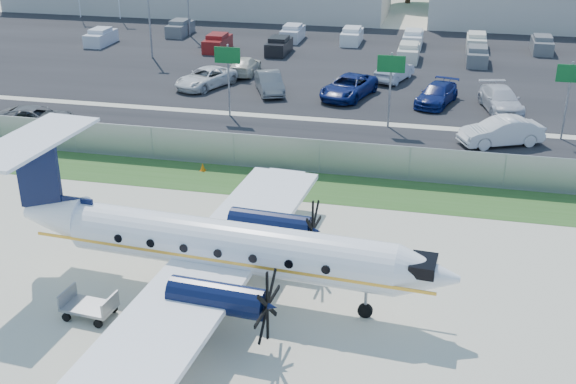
# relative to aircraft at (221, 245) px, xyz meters

# --- Properties ---
(ground) EXTENTS (170.00, 170.00, 0.00)m
(ground) POSITION_rel_aircraft_xyz_m (1.47, -0.62, -2.23)
(ground) COLOR beige
(ground) RESTS_ON ground
(grass_verge) EXTENTS (170.00, 4.00, 0.02)m
(grass_verge) POSITION_rel_aircraft_xyz_m (1.47, 11.38, -2.23)
(grass_verge) COLOR #2D561E
(grass_verge) RESTS_ON ground
(access_road) EXTENTS (170.00, 8.00, 0.02)m
(access_road) POSITION_rel_aircraft_xyz_m (1.47, 18.38, -2.22)
(access_road) COLOR black
(access_road) RESTS_ON ground
(parking_lot) EXTENTS (170.00, 32.00, 0.02)m
(parking_lot) POSITION_rel_aircraft_xyz_m (1.47, 39.38, -2.22)
(parking_lot) COLOR black
(parking_lot) RESTS_ON ground
(perimeter_fence) EXTENTS (120.00, 0.06, 1.99)m
(perimeter_fence) POSITION_rel_aircraft_xyz_m (1.47, 13.38, -1.23)
(perimeter_fence) COLOR gray
(perimeter_fence) RESTS_ON ground
(sign_left) EXTENTS (1.80, 0.26, 5.00)m
(sign_left) POSITION_rel_aircraft_xyz_m (-6.53, 22.29, 1.38)
(sign_left) COLOR gray
(sign_left) RESTS_ON ground
(sign_mid) EXTENTS (1.80, 0.26, 5.00)m
(sign_mid) POSITION_rel_aircraft_xyz_m (4.47, 22.29, 1.38)
(sign_mid) COLOR gray
(sign_mid) RESTS_ON ground
(sign_right) EXTENTS (1.80, 0.26, 5.00)m
(sign_right) POSITION_rel_aircraft_xyz_m (15.47, 22.29, 1.38)
(sign_right) COLOR gray
(sign_right) RESTS_ON ground
(tree_line) EXTENTS (112.00, 6.00, 14.00)m
(tree_line) POSITION_rel_aircraft_xyz_m (1.47, 73.38, -2.23)
(tree_line) COLOR #1D5418
(tree_line) RESTS_ON ground
(aircraft) EXTENTS (18.74, 18.47, 5.78)m
(aircraft) POSITION_rel_aircraft_xyz_m (0.00, 0.00, 0.00)
(aircraft) COLOR white
(aircraft) RESTS_ON ground
(pushback_tug) EXTENTS (2.23, 1.65, 1.16)m
(pushback_tug) POSITION_rel_aircraft_xyz_m (-1.00, -6.55, -1.68)
(pushback_tug) COLOR white
(pushback_tug) RESTS_ON ground
(baggage_cart_near) EXTENTS (2.07, 1.36, 1.03)m
(baggage_cart_near) POSITION_rel_aircraft_xyz_m (-4.45, -2.71, -1.76)
(baggage_cart_near) COLOR gray
(baggage_cart_near) RESTS_ON ground
(cone_starboard_wing) EXTENTS (0.33, 0.33, 0.47)m
(cone_starboard_wing) POSITION_rel_aircraft_xyz_m (-5.06, 12.28, -2.01)
(cone_starboard_wing) COLOR #D56406
(cone_starboard_wing) RESTS_ON ground
(road_car_west) EXTENTS (5.77, 3.08, 1.54)m
(road_car_west) POSITION_rel_aircraft_xyz_m (-18.05, 16.68, -2.23)
(road_car_west) COLOR #595B5E
(road_car_west) RESTS_ON ground
(road_car_mid) EXTENTS (5.45, 3.80, 1.70)m
(road_car_mid) POSITION_rel_aircraft_xyz_m (11.62, 20.48, -2.23)
(road_car_mid) COLOR silver
(road_car_mid) RESTS_ON ground
(parked_car_a) EXTENTS (4.43, 6.04, 1.53)m
(parked_car_a) POSITION_rel_aircraft_xyz_m (-10.49, 28.93, -2.23)
(parked_car_a) COLOR silver
(parked_car_a) RESTS_ON ground
(parked_car_b) EXTENTS (3.48, 5.18, 1.61)m
(parked_car_b) POSITION_rel_aircraft_xyz_m (-5.21, 28.52, -2.23)
(parked_car_b) COLOR #595B5E
(parked_car_b) RESTS_ON ground
(parked_car_c) EXTENTS (4.23, 6.46, 1.65)m
(parked_car_c) POSITION_rel_aircraft_xyz_m (0.90, 28.65, -2.23)
(parked_car_c) COLOR navy
(parked_car_c) RESTS_ON ground
(parked_car_d) EXTENTS (3.42, 5.57, 1.51)m
(parked_car_d) POSITION_rel_aircraft_xyz_m (7.43, 28.32, -2.23)
(parked_car_d) COLOR navy
(parked_car_d) RESTS_ON ground
(parked_car_e) EXTENTS (3.47, 5.95, 1.62)m
(parked_car_e) POSITION_rel_aircraft_xyz_m (11.91, 27.75, -2.23)
(parked_car_e) COLOR silver
(parked_car_e) RESTS_ON ground
(parked_car_f) EXTENTS (2.25, 5.06, 1.44)m
(parked_car_f) POSITION_rel_aircraft_xyz_m (-8.63, 33.59, -2.23)
(parked_car_f) COLOR beige
(parked_car_f) RESTS_ON ground
(parked_car_g) EXTENTS (3.01, 5.08, 1.58)m
(parked_car_g) POSITION_rel_aircraft_xyz_m (3.86, 34.23, -2.23)
(parked_car_g) COLOR silver
(parked_car_g) RESTS_ON ground
(far_parking_rows) EXTENTS (56.00, 10.00, 1.60)m
(far_parking_rows) POSITION_rel_aircraft_xyz_m (1.47, 44.38, -2.23)
(far_parking_rows) COLOR gray
(far_parking_rows) RESTS_ON ground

